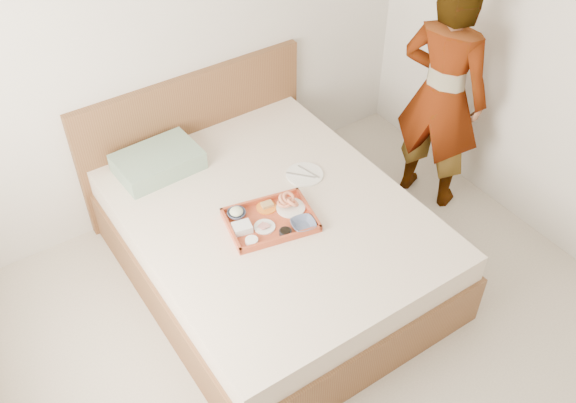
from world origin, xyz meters
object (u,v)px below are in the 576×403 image
Objects in this scene: person at (442,96)px; dinner_plate at (305,174)px; tray at (270,220)px; bed at (272,242)px.

dinner_plate is at bearing 61.88° from person.
dinner_plate is 0.14× the size of person.
bed is at bearing 65.99° from tray.
tray is 1.43m from person.
dinner_plate reaches higher than bed.
tray is at bearing -125.99° from bed.
dinner_plate is at bearing 23.91° from bed.
bed is at bearing -156.09° from dinner_plate.
tray is (-0.06, -0.08, 0.29)m from bed.
bed is at bearing 70.24° from person.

